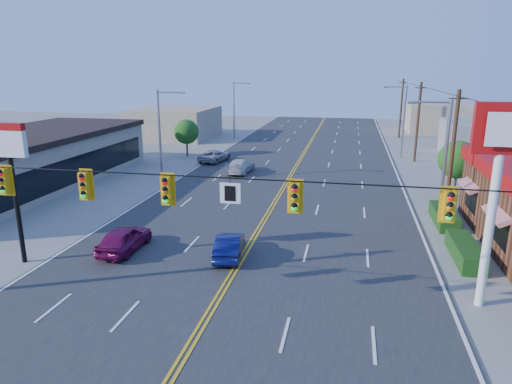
% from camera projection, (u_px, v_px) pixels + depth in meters
% --- Properties ---
extents(ground, '(160.00, 160.00, 0.00)m').
position_uv_depth(ground, '(203.00, 326.00, 17.79)').
color(ground, gray).
rests_on(ground, ground).
extents(road, '(20.00, 120.00, 0.06)m').
position_uv_depth(road, '(280.00, 193.00, 36.69)').
color(road, '#2D2D30').
rests_on(road, ground).
extents(signal_span, '(24.32, 0.34, 9.00)m').
position_uv_depth(signal_span, '(195.00, 206.00, 16.54)').
color(signal_span, '#47301E').
rests_on(signal_span, ground).
extents(kfc_pylon, '(2.20, 0.36, 8.50)m').
position_uv_depth(kfc_pylon, '(498.00, 166.00, 17.84)').
color(kfc_pylon, white).
rests_on(kfc_pylon, ground).
extents(strip_mall, '(10.40, 26.40, 4.40)m').
position_uv_depth(strip_mall, '(20.00, 160.00, 38.53)').
color(strip_mall, tan).
rests_on(strip_mall, ground).
extents(pizza_hut_sign, '(1.90, 0.30, 6.85)m').
position_uv_depth(pizza_hut_sign, '(11.00, 164.00, 22.38)').
color(pizza_hut_sign, black).
rests_on(pizza_hut_sign, ground).
extents(streetlight_se, '(2.55, 0.25, 8.00)m').
position_uv_depth(streetlight_se, '(442.00, 157.00, 27.73)').
color(streetlight_se, gray).
rests_on(streetlight_se, ground).
extents(streetlight_ne, '(2.55, 0.25, 8.00)m').
position_uv_depth(streetlight_ne, '(402.00, 117.00, 50.41)').
color(streetlight_ne, gray).
rests_on(streetlight_ne, ground).
extents(streetlight_sw, '(2.55, 0.25, 8.00)m').
position_uv_depth(streetlight_sw, '(162.00, 131.00, 39.52)').
color(streetlight_sw, gray).
rests_on(streetlight_sw, ground).
extents(streetlight_nw, '(2.55, 0.25, 8.00)m').
position_uv_depth(streetlight_nw, '(235.00, 107.00, 64.10)').
color(streetlight_nw, gray).
rests_on(streetlight_nw, ground).
extents(utility_pole_near, '(0.28, 0.28, 8.40)m').
position_uv_depth(utility_pole_near, '(452.00, 152.00, 31.32)').
color(utility_pole_near, '#47301E').
rests_on(utility_pole_near, ground).
extents(utility_pole_mid, '(0.28, 0.28, 8.40)m').
position_uv_depth(utility_pole_mid, '(418.00, 123.00, 48.33)').
color(utility_pole_mid, '#47301E').
rests_on(utility_pole_mid, ground).
extents(utility_pole_far, '(0.28, 0.28, 8.40)m').
position_uv_depth(utility_pole_far, '(401.00, 109.00, 65.34)').
color(utility_pole_far, '#47301E').
rests_on(utility_pole_far, ground).
extents(tree_kfc_rear, '(2.94, 2.94, 4.41)m').
position_uv_depth(tree_kfc_rear, '(458.00, 160.00, 35.17)').
color(tree_kfc_rear, '#47301E').
rests_on(tree_kfc_rear, ground).
extents(tree_west, '(2.80, 2.80, 4.20)m').
position_uv_depth(tree_west, '(186.00, 132.00, 51.75)').
color(tree_west, '#47301E').
rests_on(tree_west, ground).
extents(bld_east_mid, '(12.00, 10.00, 4.00)m').
position_uv_depth(bld_east_mid, '(503.00, 140.00, 50.76)').
color(bld_east_mid, gray).
rests_on(bld_east_mid, ground).
extents(bld_west_far, '(11.00, 12.00, 4.20)m').
position_uv_depth(bld_west_far, '(174.00, 123.00, 66.53)').
color(bld_west_far, tan).
rests_on(bld_west_far, ground).
extents(bld_east_far, '(10.00, 10.00, 4.40)m').
position_uv_depth(bld_east_far, '(440.00, 118.00, 72.09)').
color(bld_east_far, tan).
rests_on(bld_east_far, ground).
extents(car_magenta, '(1.70, 4.12, 1.40)m').
position_uv_depth(car_magenta, '(124.00, 240.00, 24.89)').
color(car_magenta, maroon).
rests_on(car_magenta, ground).
extents(car_blue, '(1.77, 3.84, 1.22)m').
position_uv_depth(car_blue, '(229.00, 247.00, 24.12)').
color(car_blue, '#0D114F').
rests_on(car_blue, ground).
extents(car_white, '(2.11, 4.67, 1.33)m').
position_uv_depth(car_white, '(241.00, 166.00, 43.72)').
color(car_white, silver).
rests_on(car_white, ground).
extents(car_silver, '(2.94, 4.87, 1.27)m').
position_uv_depth(car_silver, '(215.00, 156.00, 48.94)').
color(car_silver, '#A1A1A6').
rests_on(car_silver, ground).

